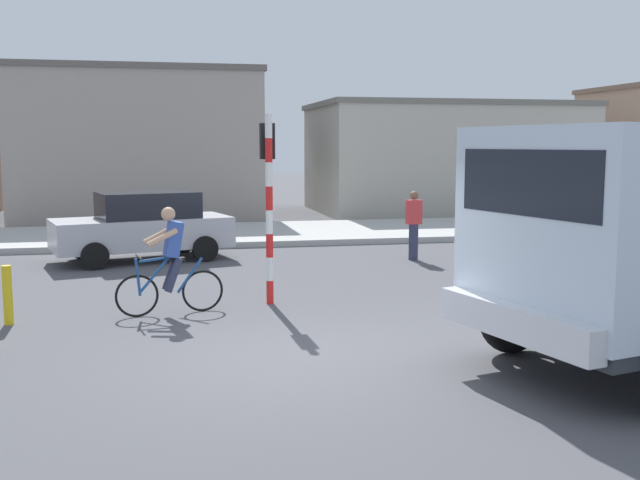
{
  "coord_description": "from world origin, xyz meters",
  "views": [
    {
      "loc": [
        -1.62,
        -8.84,
        2.7
      ],
      "look_at": [
        0.77,
        2.5,
        1.2
      ],
      "focal_mm": 41.66,
      "sensor_mm": 36.0,
      "label": 1
    }
  ],
  "objects_px": {
    "cyclist": "(170,261)",
    "bollard_far": "(8,295)",
    "pedestrian_near_kerb": "(414,224)",
    "traffic_light_pole": "(268,182)",
    "car_red_near": "(144,226)"
  },
  "relations": [
    {
      "from": "traffic_light_pole",
      "to": "bollard_far",
      "type": "bearing_deg",
      "value": -169.8
    },
    {
      "from": "cyclist",
      "to": "pedestrian_near_kerb",
      "type": "relative_size",
      "value": 1.06
    },
    {
      "from": "cyclist",
      "to": "car_red_near",
      "type": "distance_m",
      "value": 5.83
    },
    {
      "from": "pedestrian_near_kerb",
      "to": "bollard_far",
      "type": "relative_size",
      "value": 1.8
    },
    {
      "from": "pedestrian_near_kerb",
      "to": "car_red_near",
      "type": "bearing_deg",
      "value": 168.51
    },
    {
      "from": "cyclist",
      "to": "car_red_near",
      "type": "bearing_deg",
      "value": 95.46
    },
    {
      "from": "car_red_near",
      "to": "pedestrian_near_kerb",
      "type": "relative_size",
      "value": 2.66
    },
    {
      "from": "cyclist",
      "to": "bollard_far",
      "type": "distance_m",
      "value": 2.45
    },
    {
      "from": "traffic_light_pole",
      "to": "pedestrian_near_kerb",
      "type": "height_order",
      "value": "traffic_light_pole"
    },
    {
      "from": "traffic_light_pole",
      "to": "car_red_near",
      "type": "distance_m",
      "value": 5.85
    },
    {
      "from": "traffic_light_pole",
      "to": "pedestrian_near_kerb",
      "type": "relative_size",
      "value": 1.98
    },
    {
      "from": "cyclist",
      "to": "bollard_far",
      "type": "height_order",
      "value": "cyclist"
    },
    {
      "from": "car_red_near",
      "to": "bollard_far",
      "type": "bearing_deg",
      "value": -107.18
    },
    {
      "from": "pedestrian_near_kerb",
      "to": "traffic_light_pole",
      "type": "bearing_deg",
      "value": -134.71
    },
    {
      "from": "bollard_far",
      "to": "traffic_light_pole",
      "type": "bearing_deg",
      "value": 10.2
    }
  ]
}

